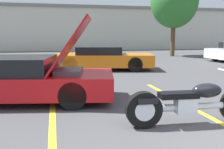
# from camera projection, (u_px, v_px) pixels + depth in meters

# --- Properties ---
(parking_stripe_foreground) EXTENTS (0.12, 5.10, 0.01)m
(parking_stripe_foreground) POSITION_uv_depth(u_px,v_px,m) (53.00, 117.00, 4.79)
(parking_stripe_foreground) COLOR yellow
(parking_stripe_foreground) RESTS_ON ground
(parking_stripe_middle) EXTENTS (0.12, 5.10, 0.01)m
(parking_stripe_middle) POSITION_uv_depth(u_px,v_px,m) (191.00, 107.00, 5.46)
(parking_stripe_middle) COLOR yellow
(parking_stripe_middle) RESTS_ON ground
(far_building) EXTENTS (32.00, 4.20, 4.40)m
(far_building) POSITION_uv_depth(u_px,v_px,m) (79.00, 27.00, 26.03)
(far_building) COLOR beige
(far_building) RESTS_ON ground
(tree_background) EXTENTS (3.40, 3.40, 5.92)m
(tree_background) POSITION_uv_depth(u_px,v_px,m) (174.00, 1.00, 17.86)
(tree_background) COLOR brown
(tree_background) RESTS_ON ground
(motorcycle) EXTENTS (2.39, 0.70, 0.95)m
(motorcycle) POSITION_uv_depth(u_px,v_px,m) (192.00, 103.00, 4.37)
(motorcycle) COLOR black
(motorcycle) RESTS_ON ground
(show_car_hood_open) EXTENTS (4.84, 2.56, 2.00)m
(show_car_hood_open) POSITION_uv_depth(u_px,v_px,m) (17.00, 79.00, 5.93)
(show_car_hood_open) COLOR red
(show_car_hood_open) RESTS_ON ground
(parked_car_mid_row) EXTENTS (4.67, 2.66, 1.05)m
(parked_car_mid_row) POSITION_uv_depth(u_px,v_px,m) (103.00, 58.00, 11.28)
(parked_car_mid_row) COLOR orange
(parked_car_mid_row) RESTS_ON ground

